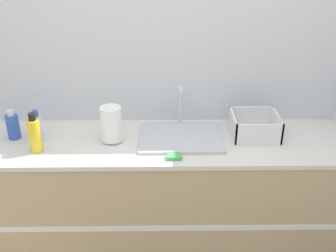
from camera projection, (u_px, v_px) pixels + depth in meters
The scene contains 9 objects.
wall_back at pixel (159, 68), 2.72m from camera, with size 4.93×0.06×2.60m.
counter_cabinet at pixel (160, 197), 2.79m from camera, with size 2.55×0.65×0.92m.
sink at pixel (181, 136), 2.60m from camera, with size 0.55×0.43×0.30m.
paper_towel_roll at pixel (111, 124), 2.52m from camera, with size 0.14×0.14×0.24m.
dish_rack at pixel (254, 128), 2.61m from camera, with size 0.30×0.29×0.16m.
bottle_yellow at pixel (35, 135), 2.41m from camera, with size 0.08×0.08×0.26m.
bottle_clear at pixel (37, 127), 2.55m from camera, with size 0.07×0.07×0.21m.
bottle_blue at pixel (13, 126), 2.57m from camera, with size 0.08×0.08×0.20m.
sponge at pixel (174, 157), 2.37m from camera, with size 0.09×0.06×0.02m.
Camera 1 is at (0.03, -1.96, 2.15)m, focal length 42.00 mm.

